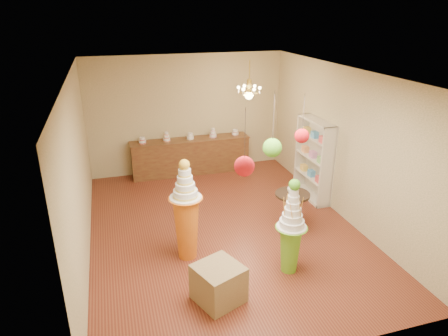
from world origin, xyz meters
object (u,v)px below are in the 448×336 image
object	(u,v)px
pedestal_green	(291,236)
round_table	(292,207)
sideboard	(191,155)
pedestal_orange	(186,219)

from	to	relation	value
pedestal_green	round_table	size ratio (longest dim) A/B	1.97
sideboard	round_table	distance (m)	3.69
pedestal_orange	round_table	xyz separation A→B (m)	(2.05, 0.22, -0.19)
pedestal_orange	sideboard	xyz separation A→B (m)	(0.85, 3.71, -0.24)
pedestal_orange	sideboard	bearing A→B (deg)	77.03
pedestal_orange	round_table	world-z (taller)	pedestal_orange
pedestal_green	pedestal_orange	size ratio (longest dim) A/B	0.91
pedestal_green	round_table	bearing A→B (deg)	63.67
sideboard	round_table	bearing A→B (deg)	-71.09
pedestal_green	round_table	distance (m)	1.22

